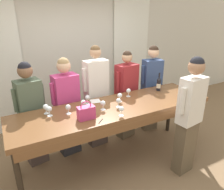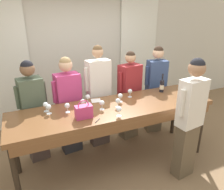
# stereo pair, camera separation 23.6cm
# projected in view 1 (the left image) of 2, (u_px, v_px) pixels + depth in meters

# --- Properties ---
(ground_plane) EXTENTS (18.00, 18.00, 0.00)m
(ground_plane) POSITION_uv_depth(u_px,v_px,m) (114.00, 161.00, 3.63)
(ground_plane) COLOR #846647
(wall_back) EXTENTS (12.00, 0.06, 2.80)m
(wall_back) POSITION_uv_depth(u_px,v_px,m) (72.00, 56.00, 4.68)
(wall_back) COLOR beige
(wall_back) RESTS_ON ground_plane
(curtain_panel_right) EXTENTS (0.93, 0.03, 2.69)m
(curtain_panel_right) POSITION_uv_depth(u_px,v_px,m) (131.00, 53.00, 5.28)
(curtain_panel_right) COLOR white
(curtain_panel_right) RESTS_ON ground_plane
(tasting_bar) EXTENTS (3.04, 0.85, 1.01)m
(tasting_bar) POSITION_uv_depth(u_px,v_px,m) (115.00, 112.00, 3.27)
(tasting_bar) COLOR brown
(tasting_bar) RESTS_ON ground_plane
(wine_bottle) EXTENTS (0.07, 0.07, 0.33)m
(wine_bottle) POSITION_uv_depth(u_px,v_px,m) (159.00, 84.00, 3.83)
(wine_bottle) COLOR black
(wine_bottle) RESTS_ON tasting_bar
(handbag) EXTENTS (0.22, 0.12, 0.26)m
(handbag) POSITION_uv_depth(u_px,v_px,m) (86.00, 112.00, 2.85)
(handbag) COLOR #C63870
(handbag) RESTS_ON tasting_bar
(wine_glass_front_left) EXTENTS (0.07, 0.07, 0.14)m
(wine_glass_front_left) POSITION_uv_depth(u_px,v_px,m) (46.00, 107.00, 2.99)
(wine_glass_front_left) COLOR white
(wine_glass_front_left) RESTS_ON tasting_bar
(wine_glass_front_mid) EXTENTS (0.07, 0.07, 0.14)m
(wine_glass_front_mid) POSITION_uv_depth(u_px,v_px,m) (83.00, 103.00, 3.13)
(wine_glass_front_mid) COLOR white
(wine_glass_front_mid) RESTS_ON tasting_bar
(wine_glass_front_right) EXTENTS (0.07, 0.07, 0.14)m
(wine_glass_front_right) POSITION_uv_depth(u_px,v_px,m) (103.00, 104.00, 3.11)
(wine_glass_front_right) COLOR white
(wine_glass_front_right) RESTS_ON tasting_bar
(wine_glass_center_left) EXTENTS (0.07, 0.07, 0.14)m
(wine_glass_center_left) POSITION_uv_depth(u_px,v_px,m) (68.00, 107.00, 2.98)
(wine_glass_center_left) COLOR white
(wine_glass_center_left) RESTS_ON tasting_bar
(wine_glass_center_mid) EXTENTS (0.07, 0.07, 0.14)m
(wine_glass_center_mid) POSITION_uv_depth(u_px,v_px,m) (49.00, 109.00, 2.93)
(wine_glass_center_mid) COLOR white
(wine_glass_center_mid) RESTS_ON tasting_bar
(wine_glass_center_right) EXTENTS (0.07, 0.07, 0.14)m
(wine_glass_center_right) POSITION_uv_depth(u_px,v_px,m) (118.00, 101.00, 3.19)
(wine_glass_center_right) COLOR white
(wine_glass_center_right) RESTS_ON tasting_bar
(wine_glass_back_left) EXTENTS (0.07, 0.07, 0.14)m
(wine_glass_back_left) POSITION_uv_depth(u_px,v_px,m) (200.00, 91.00, 3.56)
(wine_glass_back_left) COLOR white
(wine_glass_back_left) RESTS_ON tasting_bar
(wine_glass_back_mid) EXTENTS (0.07, 0.07, 0.14)m
(wine_glass_back_mid) POSITION_uv_depth(u_px,v_px,m) (121.00, 109.00, 2.93)
(wine_glass_back_mid) COLOR white
(wine_glass_back_mid) RESTS_ON tasting_bar
(wine_glass_back_right) EXTENTS (0.07, 0.07, 0.14)m
(wine_glass_back_right) POSITION_uv_depth(u_px,v_px,m) (128.00, 91.00, 3.58)
(wine_glass_back_right) COLOR white
(wine_glass_back_right) RESTS_ON tasting_bar
(wine_glass_near_host) EXTENTS (0.07, 0.07, 0.14)m
(wine_glass_near_host) POSITION_uv_depth(u_px,v_px,m) (120.00, 96.00, 3.38)
(wine_glass_near_host) COLOR white
(wine_glass_near_host) RESTS_ON tasting_bar
(wine_glass_by_bottle) EXTENTS (0.07, 0.07, 0.14)m
(wine_glass_by_bottle) POSITION_uv_depth(u_px,v_px,m) (87.00, 98.00, 3.30)
(wine_glass_by_bottle) COLOR white
(wine_glass_by_bottle) RESTS_ON tasting_bar
(napkin) EXTENTS (0.18, 0.18, 0.00)m
(napkin) POSITION_uv_depth(u_px,v_px,m) (95.00, 101.00, 3.43)
(napkin) COLOR white
(napkin) RESTS_ON tasting_bar
(pen) EXTENTS (0.10, 0.09, 0.01)m
(pen) POSITION_uv_depth(u_px,v_px,m) (101.00, 121.00, 2.82)
(pen) COLOR black
(pen) RESTS_ON tasting_bar
(guest_olive_jacket) EXTENTS (0.47, 0.31, 1.68)m
(guest_olive_jacket) POSITION_uv_depth(u_px,v_px,m) (31.00, 114.00, 3.32)
(guest_olive_jacket) COLOR #473833
(guest_olive_jacket) RESTS_ON ground_plane
(guest_pink_top) EXTENTS (0.50, 0.29, 1.68)m
(guest_pink_top) POSITION_uv_depth(u_px,v_px,m) (67.00, 107.00, 3.56)
(guest_pink_top) COLOR #28282D
(guest_pink_top) RESTS_ON ground_plane
(guest_cream_sweater) EXTENTS (0.51, 0.25, 1.82)m
(guest_cream_sweater) POSITION_uv_depth(u_px,v_px,m) (97.00, 97.00, 3.77)
(guest_cream_sweater) COLOR #473833
(guest_cream_sweater) RESTS_ON ground_plane
(guest_striped_shirt) EXTENTS (0.50, 0.33, 1.68)m
(guest_striped_shirt) POSITION_uv_depth(u_px,v_px,m) (126.00, 95.00, 4.06)
(guest_striped_shirt) COLOR brown
(guest_striped_shirt) RESTS_ON ground_plane
(guest_navy_coat) EXTENTS (0.47, 0.28, 1.73)m
(guest_navy_coat) POSITION_uv_depth(u_px,v_px,m) (151.00, 88.00, 4.29)
(guest_navy_coat) COLOR brown
(guest_navy_coat) RESTS_ON ground_plane
(host_pouring) EXTENTS (0.48, 0.26, 1.80)m
(host_pouring) POSITION_uv_depth(u_px,v_px,m) (189.00, 115.00, 3.09)
(host_pouring) COLOR brown
(host_pouring) RESTS_ON ground_plane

